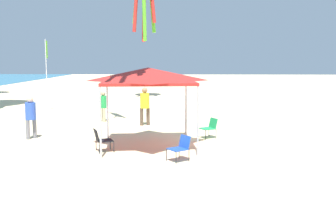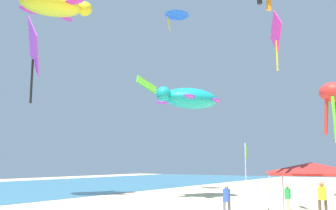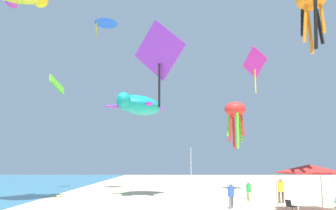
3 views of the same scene
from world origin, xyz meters
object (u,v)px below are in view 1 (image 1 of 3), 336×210
folding_chair_right_of_tent (181,146)px  person_far_stroller (103,104)px  canopy_tent (148,76)px  banner_flag (47,68)px  person_by_tent (31,114)px  folding_chair_near_cooler (101,139)px  person_kite_handler (145,103)px  folding_chair_left_of_tent (210,127)px

folding_chair_right_of_tent → person_far_stroller: size_ratio=0.52×
canopy_tent → banner_flag: banner_flag is taller
folding_chair_right_of_tent → person_by_tent: bearing=-155.4°
folding_chair_right_of_tent → person_far_stroller: person_far_stroller is taller
banner_flag → person_by_tent: bearing=-165.1°
banner_flag → person_far_stroller: (-4.18, -4.39, -1.74)m
canopy_tent → person_far_stroller: canopy_tent is taller
canopy_tent → folding_chair_near_cooler: size_ratio=4.48×
person_kite_handler → person_by_tent: 5.51m
folding_chair_left_of_tent → banner_flag: (8.14, 9.63, 2.19)m
folding_chair_near_cooler → banner_flag: (10.66, 5.61, 2.19)m
person_far_stroller → person_by_tent: person_by_tent is taller
folding_chair_left_of_tent → person_kite_handler: person_kite_handler is taller
canopy_tent → person_by_tent: (1.23, 4.94, -1.63)m
banner_flag → person_kite_handler: 8.60m
folding_chair_right_of_tent → folding_chair_near_cooler: bearing=-149.5°
canopy_tent → person_by_tent: size_ratio=2.08×
canopy_tent → person_by_tent: canopy_tent is taller
folding_chair_right_of_tent → banner_flag: 14.64m
banner_flag → person_by_tent: 9.01m
folding_chair_near_cooler → person_kite_handler: size_ratio=0.44×
folding_chair_right_of_tent → banner_flag: (11.78, 8.42, 2.19)m
folding_chair_right_of_tent → person_kite_handler: bearing=157.2°
folding_chair_right_of_tent → person_by_tent: size_ratio=0.46×
canopy_tent → person_kite_handler: bearing=6.9°
banner_flag → person_by_tent: (-8.56, -2.27, -1.63)m
folding_chair_left_of_tent → person_kite_handler: bearing=-164.6°
folding_chair_near_cooler → person_by_tent: person_by_tent is taller
person_kite_handler → canopy_tent: bearing=74.2°
folding_chair_left_of_tent → person_kite_handler: 4.22m
banner_flag → folding_chair_right_of_tent: bearing=-144.4°
folding_chair_near_cooler → folding_chair_right_of_tent: bearing=-136.1°
canopy_tent → folding_chair_right_of_tent: bearing=-148.5°
banner_flag → person_kite_handler: size_ratio=2.39×
person_kite_handler → person_by_tent: bearing=14.7°
folding_chair_near_cooler → person_by_tent: size_ratio=0.46×
folding_chair_right_of_tent → banner_flag: bearing=177.7°
folding_chair_near_cooler → person_by_tent: (2.10, 3.34, 0.56)m
folding_chair_right_of_tent → person_far_stroller: (7.60, 4.03, 0.46)m
canopy_tent → folding_chair_left_of_tent: canopy_tent is taller
folding_chair_left_of_tent → folding_chair_near_cooler: (-2.53, 4.02, 0.00)m
folding_chair_near_cooler → folding_chair_left_of_tent: bearing=-82.3°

